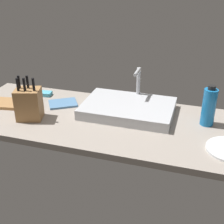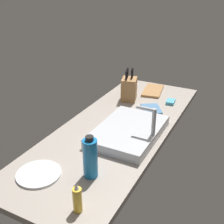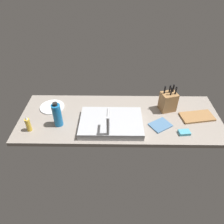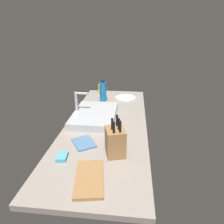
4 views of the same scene
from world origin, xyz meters
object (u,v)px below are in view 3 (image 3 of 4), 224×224
object	(u,v)px
knife_block	(168,101)
sink_basin	(111,123)
cutting_board	(197,117)
dish_sponge	(184,132)
dinner_plate	(52,107)
dish_towel	(160,125)
faucet	(108,126)
soap_bottle	(28,124)
water_bottle	(57,115)

from	to	relation	value
knife_block	sink_basin	bearing A→B (deg)	7.60
cutting_board	dish_sponge	xyz separation A→B (cm)	(16.52, 20.21, 0.30)
dinner_plate	dish_towel	size ratio (longest dim) A/B	1.33
faucet	dinner_plate	bearing A→B (deg)	-36.19
cutting_board	sink_basin	bearing A→B (deg)	8.44
cutting_board	soap_bottle	distance (cm)	144.07
cutting_board	dish_sponge	bearing A→B (deg)	50.73
faucet	knife_block	world-z (taller)	knife_block
sink_basin	cutting_board	bearing A→B (deg)	-171.56
dish_sponge	cutting_board	bearing A→B (deg)	-129.27
water_bottle	dinner_plate	xyz separation A→B (cm)	(11.54, -23.47, -9.97)
faucet	dish_sponge	bearing A→B (deg)	-174.34
dinner_plate	soap_bottle	bearing A→B (deg)	70.02
faucet	cutting_board	bearing A→B (deg)	-161.38
faucet	soap_bottle	world-z (taller)	faucet
knife_block	dish_towel	size ratio (longest dim) A/B	1.47
faucet	dish_sponge	xyz separation A→B (cm)	(-61.57, -6.10, -12.01)
faucet	cutting_board	xyz separation A→B (cm)	(-78.09, -26.31, -12.31)
dinner_plate	faucet	bearing A→B (deg)	143.81
sink_basin	cutting_board	world-z (taller)	sink_basin
sink_basin	dish_towel	world-z (taller)	sink_basin
soap_bottle	water_bottle	distance (cm)	24.20
faucet	dish_towel	world-z (taller)	faucet
dinner_plate	cutting_board	bearing A→B (deg)	174.40
faucet	knife_block	bearing A→B (deg)	-144.73
faucet	knife_block	size ratio (longest dim) A/B	0.91
knife_block	water_bottle	bearing A→B (deg)	-3.36
knife_block	dinner_plate	distance (cm)	107.35
sink_basin	dinner_plate	distance (cm)	60.92
faucet	dinner_plate	xyz separation A→B (cm)	(53.62, -39.23, -12.61)
sink_basin	dish_towel	distance (cm)	41.70
sink_basin	knife_block	world-z (taller)	knife_block
sink_basin	faucet	world-z (taller)	faucet
knife_block	faucet	bearing A→B (deg)	18.94
cutting_board	dish_sponge	world-z (taller)	dish_sponge
cutting_board	dish_towel	xyz separation A→B (cm)	(34.21, 10.95, -0.30)
faucet	soap_bottle	bearing A→B (deg)	-7.52
sink_basin	cutting_board	distance (cm)	76.70
cutting_board	dinner_plate	bearing A→B (deg)	-5.60
sink_basin	dish_sponge	xyz separation A→B (cm)	(-59.32, 8.96, -1.75)
sink_basin	dish_sponge	size ratio (longest dim) A/B	5.79
cutting_board	water_bottle	distance (cm)	121.01
dish_towel	knife_block	bearing A→B (deg)	-113.00
sink_basin	dish_towel	bearing A→B (deg)	-179.59
cutting_board	dish_towel	size ratio (longest dim) A/B	1.69
cutting_board	water_bottle	bearing A→B (deg)	5.01
knife_block	soap_bottle	bearing A→B (deg)	-2.45
faucet	dinner_plate	distance (cm)	67.63
dish_sponge	faucet	bearing A→B (deg)	5.66
knife_block	cutting_board	bearing A→B (deg)	138.80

